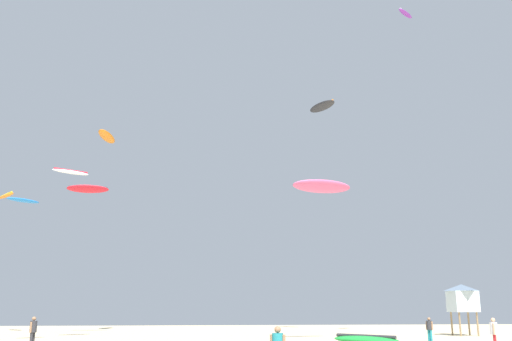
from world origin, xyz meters
name	(u,v)px	position (x,y,z in m)	size (l,w,h in m)	color
person_midground	(494,332)	(12.38, 15.83, 1.02)	(0.40, 0.53, 1.75)	#B21E23
person_left	(429,328)	(12.12, 23.90, 0.95)	(0.37, 0.47, 1.63)	teal
person_right	(33,330)	(-13.21, 20.92, 1.04)	(0.40, 0.56, 1.77)	#2D2D33
kite_grounded_near	(365,339)	(7.14, 22.36, 0.28)	(4.13, 4.73, 0.61)	green
lifeguard_tower	(462,298)	(18.33, 31.50, 3.05)	(2.30, 2.30, 4.15)	#8C704C
kite_aloft_0	(71,172)	(-13.45, 28.27, 12.26)	(2.81, 2.18, 0.54)	white
kite_aloft_1	(23,200)	(-15.92, 25.59, 9.52)	(2.18, 2.18, 0.28)	blue
kite_aloft_2	(322,106)	(8.44, 38.13, 21.99)	(2.62, 3.74, 0.84)	#2D2D33
kite_aloft_3	(405,13)	(13.92, 28.61, 27.35)	(2.03, 1.96, 0.40)	purple
kite_aloft_4	(107,137)	(-12.61, 38.21, 18.13)	(1.57, 4.48, 0.55)	orange
kite_aloft_5	(6,196)	(-21.41, 38.69, 12.30)	(2.55, 3.07, 0.63)	orange
kite_aloft_6	(322,186)	(5.03, 24.39, 10.74)	(4.60, 2.07, 1.09)	#E5598C
kite_aloft_7	(88,189)	(-13.77, 36.91, 12.74)	(3.78, 1.32, 0.85)	red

